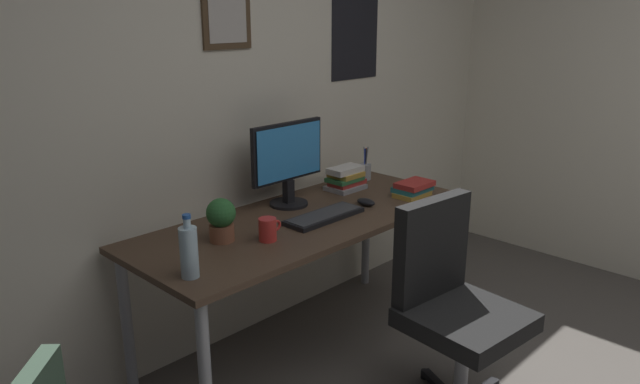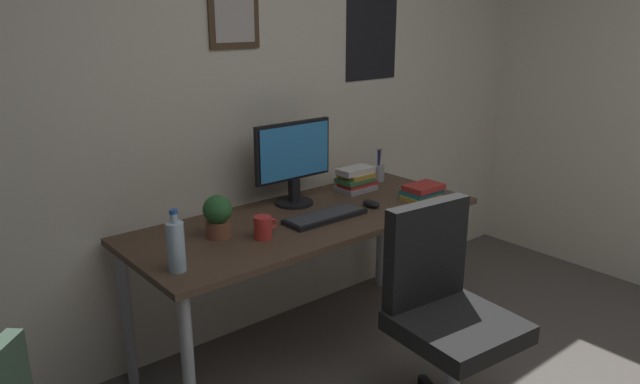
% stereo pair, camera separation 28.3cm
% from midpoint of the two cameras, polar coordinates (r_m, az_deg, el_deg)
% --- Properties ---
extents(wall_back, '(4.40, 0.10, 2.60)m').
position_cam_midpoint_polar(wall_back, '(3.16, -3.46, 9.40)').
color(wall_back, beige).
rests_on(wall_back, ground_plane).
extents(desk, '(1.79, 0.72, 0.74)m').
position_cam_midpoint_polar(desk, '(2.97, 1.49, -3.71)').
color(desk, '#4C3828').
rests_on(desk, ground_plane).
extents(office_chair, '(0.56, 0.57, 0.95)m').
position_cam_midpoint_polar(office_chair, '(2.64, 14.82, -10.46)').
color(office_chair, black).
rests_on(office_chair, ground_plane).
extents(monitor, '(0.46, 0.20, 0.43)m').
position_cam_midpoint_polar(monitor, '(3.07, 0.08, 3.08)').
color(monitor, black).
rests_on(monitor, desk).
extents(keyboard, '(0.43, 0.15, 0.03)m').
position_cam_midpoint_polar(keyboard, '(2.92, 3.28, -2.36)').
color(keyboard, black).
rests_on(keyboard, desk).
extents(computer_mouse, '(0.06, 0.11, 0.04)m').
position_cam_midpoint_polar(computer_mouse, '(3.11, 7.51, -1.14)').
color(computer_mouse, black).
rests_on(computer_mouse, desk).
extents(water_bottle, '(0.07, 0.07, 0.25)m').
position_cam_midpoint_polar(water_bottle, '(2.35, -10.24, -5.12)').
color(water_bottle, silver).
rests_on(water_bottle, desk).
extents(coffee_mug_near, '(0.12, 0.08, 0.10)m').
position_cam_midpoint_polar(coffee_mug_near, '(2.66, -2.41, -3.43)').
color(coffee_mug_near, red).
rests_on(coffee_mug_near, desk).
extents(potted_plant, '(0.13, 0.13, 0.20)m').
position_cam_midpoint_polar(potted_plant, '(2.67, -6.77, -2.23)').
color(potted_plant, brown).
rests_on(potted_plant, desk).
extents(pen_cup, '(0.07, 0.07, 0.20)m').
position_cam_midpoint_polar(pen_cup, '(3.57, 7.86, 1.87)').
color(pen_cup, '#9EA0A5').
rests_on(pen_cup, desk).
extents(book_stack_left, '(0.21, 0.16, 0.08)m').
position_cam_midpoint_polar(book_stack_left, '(3.27, 12.17, -0.00)').
color(book_stack_left, gold).
rests_on(book_stack_left, desk).
extents(book_stack_right, '(0.22, 0.16, 0.13)m').
position_cam_midpoint_polar(book_stack_right, '(3.37, 5.83, 1.16)').
color(book_stack_right, gray).
rests_on(book_stack_right, desk).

